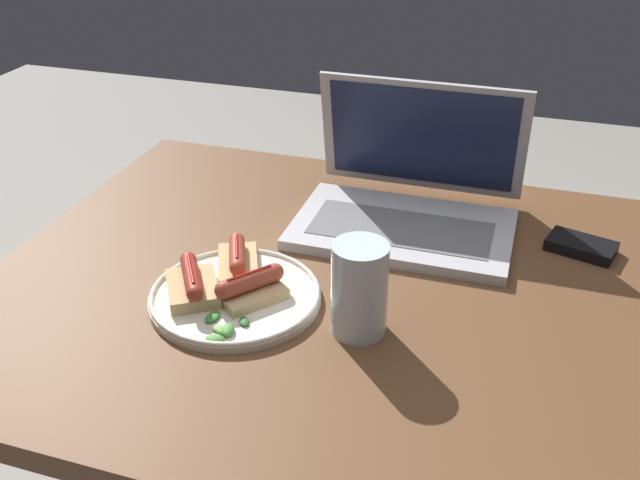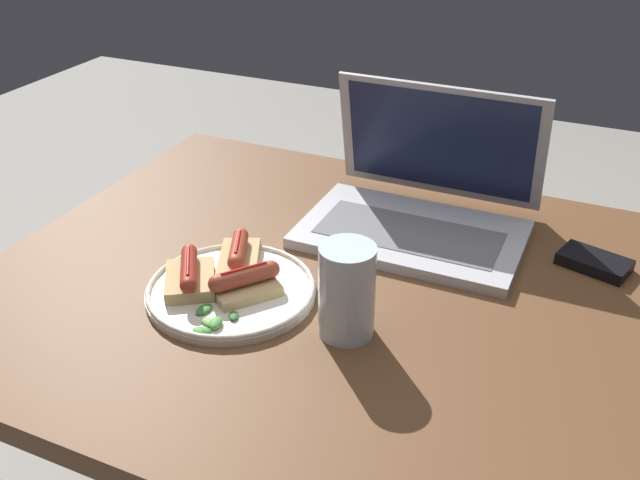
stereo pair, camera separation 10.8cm
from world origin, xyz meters
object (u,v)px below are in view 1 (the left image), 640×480
(laptop, at_px, (408,201))
(external_drive, at_px, (581,246))
(drinking_glass, at_px, (359,289))
(plate, at_px, (235,295))

(laptop, distance_m, external_drive, 0.29)
(drinking_glass, height_order, external_drive, drinking_glass)
(external_drive, bearing_deg, plate, -132.16)
(laptop, xyz_separation_m, plate, (-0.19, -0.31, -0.03))
(plate, distance_m, external_drive, 0.57)
(plate, relative_size, drinking_glass, 1.88)
(laptop, distance_m, plate, 0.37)
(laptop, relative_size, external_drive, 3.09)
(laptop, height_order, drinking_glass, laptop)
(plate, bearing_deg, laptop, 58.07)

